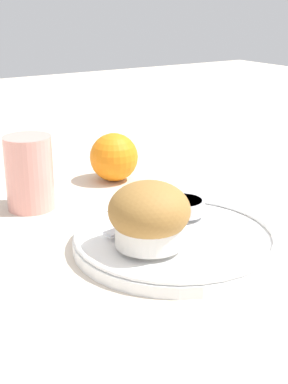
{
  "coord_description": "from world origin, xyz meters",
  "views": [
    {
      "loc": [
        -0.33,
        -0.48,
        0.28
      ],
      "look_at": [
        0.01,
        0.05,
        0.06
      ],
      "focal_mm": 50.0,
      "sensor_mm": 36.0,
      "label": 1
    }
  ],
  "objects_px": {
    "muffin": "(149,216)",
    "butter_knife": "(155,218)",
    "orange_fruit": "(114,157)",
    "juice_glass": "(29,173)"
  },
  "relations": [
    {
      "from": "juice_glass",
      "to": "muffin",
      "type": "bearing_deg",
      "value": -76.94
    },
    {
      "from": "orange_fruit",
      "to": "butter_knife",
      "type": "bearing_deg",
      "value": -106.33
    },
    {
      "from": "butter_knife",
      "to": "orange_fruit",
      "type": "xyz_separation_m",
      "value": [
        0.06,
        0.21,
        0.02
      ]
    },
    {
      "from": "orange_fruit",
      "to": "juice_glass",
      "type": "bearing_deg",
      "value": -164.96
    },
    {
      "from": "muffin",
      "to": "butter_knife",
      "type": "height_order",
      "value": "muffin"
    },
    {
      "from": "muffin",
      "to": "juice_glass",
      "type": "distance_m",
      "value": 0.23
    },
    {
      "from": "muffin",
      "to": "juice_glass",
      "type": "xyz_separation_m",
      "value": [
        -0.05,
        0.23,
        -0.0
      ]
    },
    {
      "from": "muffin",
      "to": "orange_fruit",
      "type": "distance_m",
      "value": 0.29
    },
    {
      "from": "muffin",
      "to": "orange_fruit",
      "type": "relative_size",
      "value": 1.18
    },
    {
      "from": "muffin",
      "to": "butter_knife",
      "type": "xyz_separation_m",
      "value": [
        0.05,
        0.06,
        -0.03
      ]
    }
  ]
}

